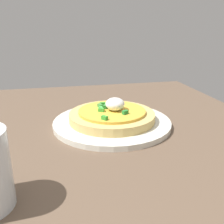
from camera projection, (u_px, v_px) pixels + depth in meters
dining_table at (78, 148)px, 52.81cm from camera, size 93.54×88.95×3.50cm
plate at (112, 123)px, 59.55cm from camera, size 26.72×26.72×1.17cm
pizza at (112, 115)px, 58.94cm from camera, size 19.43×19.43×5.30cm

